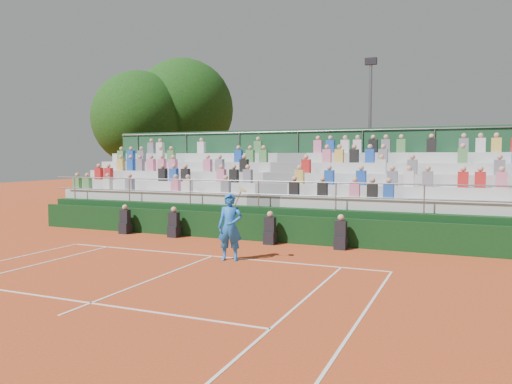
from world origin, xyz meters
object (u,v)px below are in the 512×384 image
at_px(floodlight_mast, 370,125).
at_px(tennis_player, 230,227).
at_px(tree_east, 183,109).
at_px(tree_west, 139,119).

bearing_deg(floodlight_mast, tennis_player, -97.71).
bearing_deg(tree_east, tree_west, -121.15).
bearing_deg(tree_east, tennis_player, -54.48).
distance_m(tree_west, floodlight_mast, 14.10).
bearing_deg(floodlight_mast, tree_west, -177.56).
bearing_deg(tennis_player, tree_west, 134.76).
xyz_separation_m(tennis_player, tree_east, (-10.72, 15.02, 5.21)).
height_order(tennis_player, tree_west, tree_west).
relative_size(tennis_player, floodlight_mast, 0.27).
height_order(tree_east, floodlight_mast, tree_east).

